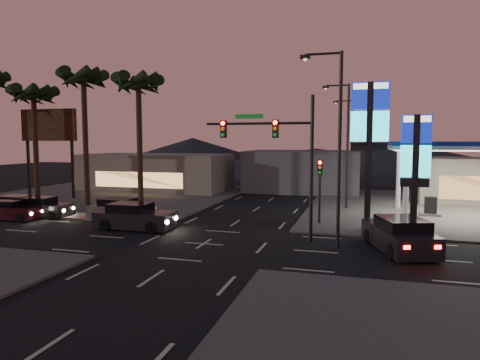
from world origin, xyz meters
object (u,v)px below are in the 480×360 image
(pylon_sign_tall, at_px, (370,126))
(suv_station, at_px, (399,235))
(car_lane_a_front, at_px, (134,217))
(gas_station, at_px, (480,147))
(car_lane_b_rear, at_px, (19,206))
(pylon_sign_short, at_px, (415,157))
(car_lane_b_mid, at_px, (41,208))
(car_lane_b_front, at_px, (121,210))
(car_lane_a_mid, at_px, (11,210))
(traffic_signal_mast, at_px, (280,147))

(pylon_sign_tall, relative_size, suv_station, 1.62)
(car_lane_a_front, height_order, suv_station, suv_station)
(gas_station, bearing_deg, car_lane_b_rear, -166.91)
(pylon_sign_short, height_order, car_lane_b_rear, pylon_sign_short)
(car_lane_b_mid, height_order, suv_station, suv_station)
(gas_station, relative_size, car_lane_b_rear, 2.67)
(car_lane_b_front, xyz_separation_m, car_lane_b_mid, (-6.27, -0.51, -0.03))
(pylon_sign_short, xyz_separation_m, car_lane_b_rear, (-27.32, -0.01, -3.97))
(pylon_sign_tall, xyz_separation_m, car_lane_a_mid, (-24.14, -2.49, -5.76))
(gas_station, xyz_separation_m, car_lane_b_rear, (-32.32, -7.51, -4.40))
(traffic_signal_mast, relative_size, car_lane_b_front, 1.70)
(car_lane_a_front, relative_size, car_lane_a_mid, 1.19)
(car_lane_a_front, bearing_deg, gas_station, 23.87)
(car_lane_a_mid, distance_m, car_lane_b_rear, 1.63)
(car_lane_b_mid, bearing_deg, car_lane_b_rear, 179.32)
(car_lane_a_mid, relative_size, suv_station, 0.77)
(car_lane_b_front, bearing_deg, pylon_sign_short, -1.43)
(car_lane_a_front, bearing_deg, pylon_sign_tall, 12.22)
(pylon_sign_tall, height_order, traffic_signal_mast, pylon_sign_tall)
(car_lane_b_rear, xyz_separation_m, suv_station, (26.34, -3.15, 0.12))
(gas_station, distance_m, suv_station, 12.95)
(traffic_signal_mast, bearing_deg, pylon_sign_tall, 36.52)
(car_lane_a_mid, height_order, car_lane_b_mid, car_lane_b_mid)
(car_lane_b_rear, bearing_deg, gas_station, 13.09)
(pylon_sign_short, bearing_deg, pylon_sign_tall, 158.20)
(car_lane_a_front, xyz_separation_m, car_lane_b_rear, (-10.74, 2.03, -0.08))
(traffic_signal_mast, height_order, car_lane_b_mid, traffic_signal_mast)
(car_lane_a_mid, relative_size, car_lane_b_rear, 0.94)
(car_lane_b_front, height_order, car_lane_b_rear, car_lane_b_front)
(pylon_sign_short, height_order, car_lane_b_front, pylon_sign_short)
(car_lane_a_mid, distance_m, car_lane_b_front, 7.81)
(car_lane_b_rear, bearing_deg, traffic_signal_mast, -7.09)
(pylon_sign_short, bearing_deg, car_lane_a_mid, -176.79)
(car_lane_a_front, bearing_deg, suv_station, -4.10)
(car_lane_a_mid, bearing_deg, car_lane_a_front, -3.16)
(gas_station, bearing_deg, pylon_sign_tall, -139.09)
(pylon_sign_tall, bearing_deg, pylon_sign_short, -21.80)
(car_lane_a_mid, bearing_deg, car_lane_b_mid, 48.53)
(pylon_sign_tall, relative_size, car_lane_b_front, 1.91)
(car_lane_a_front, xyz_separation_m, suv_station, (15.60, -1.12, 0.04))
(pylon_sign_short, height_order, car_lane_b_mid, pylon_sign_short)
(car_lane_b_mid, relative_size, car_lane_b_rear, 1.00)
(traffic_signal_mast, relative_size, car_lane_b_mid, 1.76)
(car_lane_a_mid, xyz_separation_m, car_lane_b_mid, (1.29, 1.45, 0.03))
(pylon_sign_tall, relative_size, car_lane_b_rear, 1.97)
(suv_station, bearing_deg, gas_station, 60.75)
(car_lane_b_front, bearing_deg, car_lane_b_mid, -175.31)
(car_lane_a_mid, bearing_deg, pylon_sign_tall, 5.90)
(pylon_sign_tall, distance_m, pylon_sign_short, 3.20)
(car_lane_a_front, relative_size, suv_station, 0.91)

